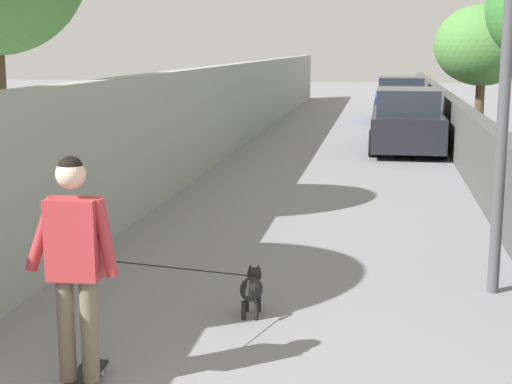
{
  "coord_description": "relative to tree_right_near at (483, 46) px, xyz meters",
  "views": [
    {
      "loc": [
        -2.57,
        -0.97,
        2.58
      ],
      "look_at": [
        5.57,
        0.37,
        1.0
      ],
      "focal_mm": 53.64,
      "sensor_mm": 36.0,
      "label": 1
    }
  ],
  "objects": [
    {
      "name": "ground_plane",
      "position": [
        -5.0,
        3.6,
        -2.59
      ],
      "size": [
        80.0,
        80.0,
        0.0
      ],
      "primitive_type": "plane",
      "color": "gray"
    },
    {
      "name": "wall_left",
      "position": [
        -7.0,
        6.34,
        -1.52
      ],
      "size": [
        48.0,
        0.3,
        2.14
      ],
      "primitive_type": "cube",
      "color": "#999E93",
      "rests_on": "ground"
    },
    {
      "name": "fence_right",
      "position": [
        -7.0,
        0.85,
        -1.95
      ],
      "size": [
        48.0,
        0.3,
        1.3
      ],
      "primitive_type": "cube",
      "color": "#4C4C4C",
      "rests_on": "ground"
    },
    {
      "name": "tree_right_near",
      "position": [
        0.0,
        0.0,
        0.0
      ],
      "size": [
        2.58,
        2.58,
        3.69
      ],
      "color": "brown",
      "rests_on": "ground"
    },
    {
      "name": "lamp_post",
      "position": [
        -13.47,
        1.4,
        0.09
      ],
      "size": [
        0.36,
        0.36,
        3.87
      ],
      "color": "#4C4C51",
      "rests_on": "ground"
    },
    {
      "name": "skateboard",
      "position": [
        -16.43,
        4.83,
        -2.53
      ],
      "size": [
        0.81,
        0.24,
        0.08
      ],
      "color": "black",
      "rests_on": "ground"
    },
    {
      "name": "person_skateboarder",
      "position": [
        -16.43,
        4.83,
        -1.5
      ],
      "size": [
        0.24,
        0.71,
        1.72
      ],
      "color": "#726651",
      "rests_on": "skateboard"
    },
    {
      "name": "dog",
      "position": [
        -14.57,
        3.83,
        -2.32
      ],
      "size": [
        2.16,
        1.13,
        1.06
      ],
      "color": "black",
      "rests_on": "ground"
    },
    {
      "name": "car_near",
      "position": [
        -2.06,
        2.0,
        -1.88
      ],
      "size": [
        4.34,
        1.8,
        1.54
      ],
      "color": "black",
      "rests_on": "ground"
    },
    {
      "name": "car_far",
      "position": [
        5.42,
        2.0,
        -1.88
      ],
      "size": [
        4.09,
        1.8,
        1.54
      ],
      "color": "navy",
      "rests_on": "ground"
    }
  ]
}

